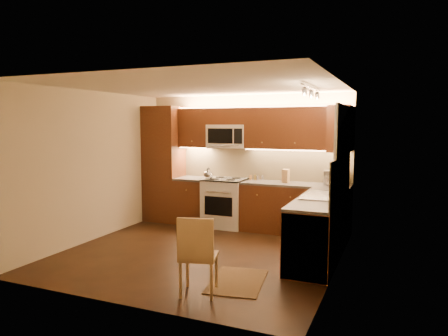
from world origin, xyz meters
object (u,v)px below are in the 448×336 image
at_px(sink, 321,191).
at_px(dining_chair, 199,254).
at_px(knife_block, 286,176).
at_px(stove, 225,203).
at_px(kettle, 208,173).
at_px(soap_bottle, 340,187).
at_px(microwave, 228,136).
at_px(toaster_oven, 336,178).

relative_size(sink, dining_chair, 0.93).
xyz_separation_m(knife_block, dining_chair, (-0.19, -3.16, -0.56)).
bearing_deg(stove, knife_block, 4.43).
height_order(kettle, soap_bottle, kettle).
height_order(microwave, knife_block, microwave).
bearing_deg(toaster_oven, soap_bottle, -85.58).
distance_m(toaster_oven, knife_block, 0.89).
height_order(stove, knife_block, knife_block).
height_order(kettle, toaster_oven, toaster_oven).
height_order(microwave, sink, microwave).
distance_m(stove, dining_chair, 3.22).
height_order(stove, toaster_oven, toaster_oven).
height_order(sink, soap_bottle, soap_bottle).
bearing_deg(sink, soap_bottle, 47.10).
bearing_deg(toaster_oven, kettle, -178.83).
bearing_deg(microwave, soap_bottle, -24.37).
xyz_separation_m(microwave, kettle, (-0.26, -0.33, -0.69)).
relative_size(sink, toaster_oven, 2.06).
xyz_separation_m(microwave, soap_bottle, (2.23, -1.01, -0.71)).
height_order(stove, microwave, microwave).
bearing_deg(soap_bottle, microwave, 153.85).
bearing_deg(stove, sink, -29.36).
height_order(knife_block, dining_chair, knife_block).
bearing_deg(microwave, stove, -90.00).
height_order(stove, soap_bottle, soap_bottle).
xyz_separation_m(toaster_oven, knife_block, (-0.89, -0.03, -0.01)).
xyz_separation_m(sink, dining_chair, (-1.04, -1.95, -0.51)).
distance_m(stove, toaster_oven, 2.12).
bearing_deg(sink, stove, 150.64).
relative_size(toaster_oven, dining_chair, 0.45).
relative_size(sink, knife_block, 3.62).
xyz_separation_m(kettle, soap_bottle, (2.49, -0.68, -0.02)).
relative_size(microwave, kettle, 3.44).
distance_m(knife_block, dining_chair, 3.21).
xyz_separation_m(sink, toaster_oven, (0.04, 1.25, 0.05)).
relative_size(microwave, knife_block, 3.20).
xyz_separation_m(sink, knife_block, (-0.85, 1.21, 0.04)).
bearing_deg(soap_bottle, stove, 156.79).
distance_m(kettle, dining_chair, 3.17).
bearing_deg(sink, knife_block, 125.02).
bearing_deg(stove, microwave, 90.00).
distance_m(microwave, soap_bottle, 2.55).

